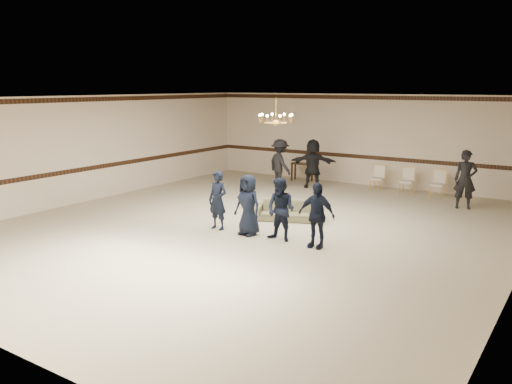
% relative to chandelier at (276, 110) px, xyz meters
% --- Properties ---
extents(room, '(12.01, 14.01, 3.21)m').
position_rel_chandelier_xyz_m(room, '(0.00, -1.00, -1.28)').
color(room, '#C3B696').
rests_on(room, ground).
extents(chair_rail, '(12.00, 0.02, 0.14)m').
position_rel_chandelier_xyz_m(chair_rail, '(0.00, 5.99, -1.88)').
color(chair_rail, '#391F11').
rests_on(chair_rail, wall_back).
extents(crown_molding, '(12.00, 0.02, 0.14)m').
position_rel_chandelier_xyz_m(crown_molding, '(0.00, 5.99, 0.21)').
color(crown_molding, '#391F11').
rests_on(crown_molding, wall_back).
extents(chandelier, '(0.94, 0.94, 0.89)m').
position_rel_chandelier_xyz_m(chandelier, '(0.00, 0.00, 0.00)').
color(chandelier, gold).
rests_on(chandelier, ceiling).
extents(boy_a, '(0.55, 0.38, 1.45)m').
position_rel_chandelier_xyz_m(boy_a, '(-0.68, -1.60, -2.15)').
color(boy_a, black).
rests_on(boy_a, floor).
extents(boy_b, '(0.76, 0.54, 1.45)m').
position_rel_chandelier_xyz_m(boy_b, '(0.22, -1.60, -2.15)').
color(boy_b, black).
rests_on(boy_b, floor).
extents(boy_c, '(0.73, 0.58, 1.45)m').
position_rel_chandelier_xyz_m(boy_c, '(1.12, -1.60, -2.15)').
color(boy_c, black).
rests_on(boy_c, floor).
extents(boy_d, '(0.86, 0.37, 1.45)m').
position_rel_chandelier_xyz_m(boy_d, '(2.02, -1.60, -2.15)').
color(boy_d, black).
rests_on(boy_d, floor).
extents(settee, '(1.92, 1.33, 0.52)m').
position_rel_chandelier_xyz_m(settee, '(0.29, 0.13, -2.61)').
color(settee, '#6A6847').
rests_on(settee, floor).
extents(adult_left, '(1.26, 1.06, 1.70)m').
position_rel_chandelier_xyz_m(adult_left, '(-2.11, 3.78, -2.03)').
color(adult_left, black).
rests_on(adult_left, floor).
extents(adult_mid, '(1.65, 1.01, 1.70)m').
position_rel_chandelier_xyz_m(adult_mid, '(-1.21, 4.48, -2.03)').
color(adult_mid, black).
rests_on(adult_mid, floor).
extents(adult_right, '(0.71, 0.56, 1.70)m').
position_rel_chandelier_xyz_m(adult_right, '(3.89, 4.08, -2.03)').
color(adult_right, black).
rests_on(adult_right, floor).
extents(banquet_chair_left, '(0.42, 0.42, 0.84)m').
position_rel_chandelier_xyz_m(banquet_chair_left, '(0.85, 5.22, -2.45)').
color(banquet_chair_left, '#EFE0C9').
rests_on(banquet_chair_left, floor).
extents(banquet_chair_mid, '(0.43, 0.43, 0.84)m').
position_rel_chandelier_xyz_m(banquet_chair_mid, '(1.85, 5.22, -2.45)').
color(banquet_chair_mid, '#EFE0C9').
rests_on(banquet_chair_mid, floor).
extents(banquet_chair_right, '(0.41, 0.41, 0.84)m').
position_rel_chandelier_xyz_m(banquet_chair_right, '(2.85, 5.22, -2.45)').
color(banquet_chair_right, '#EFE0C9').
rests_on(banquet_chair_right, floor).
extents(console_table, '(0.82, 0.41, 0.67)m').
position_rel_chandelier_xyz_m(console_table, '(-2.15, 5.42, -2.54)').
color(console_table, '#351D11').
rests_on(console_table, floor).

